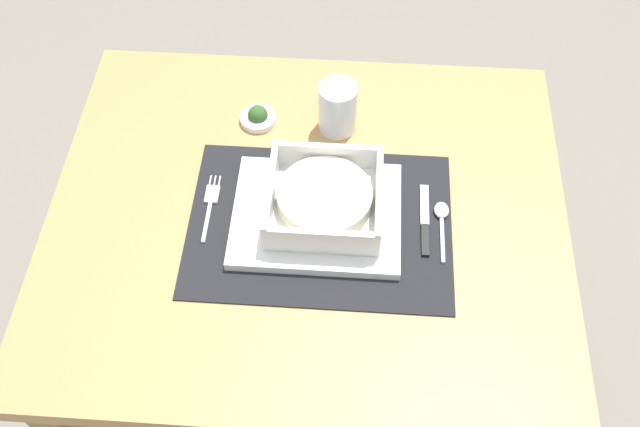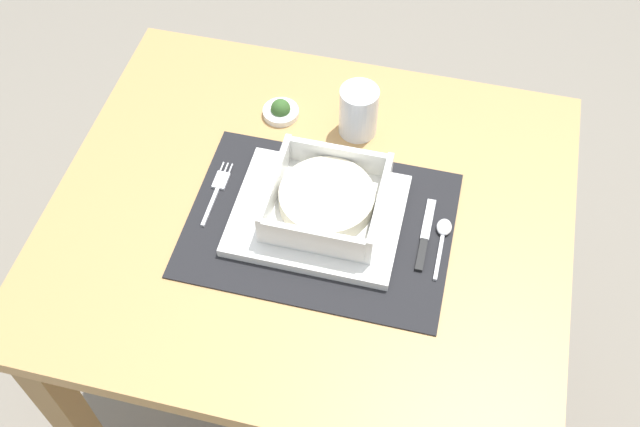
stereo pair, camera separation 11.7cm
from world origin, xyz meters
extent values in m
plane|color=gray|center=(0.00, 0.00, 0.00)|extent=(6.00, 6.00, 0.00)
cube|color=#B2844C|center=(0.00, 0.00, 0.73)|extent=(0.84, 0.73, 0.03)
cube|color=olive|center=(-0.37, 0.31, 0.36)|extent=(0.05, 0.05, 0.72)
cube|color=olive|center=(0.37, 0.31, 0.36)|extent=(0.05, 0.05, 0.72)
cube|color=black|center=(0.02, -0.02, 0.75)|extent=(0.42, 0.31, 0.00)
cube|color=white|center=(0.02, -0.01, 0.76)|extent=(0.27, 0.22, 0.02)
cube|color=white|center=(0.03, 0.00, 0.77)|extent=(0.18, 0.18, 0.01)
cube|color=white|center=(-0.06, 0.00, 0.80)|extent=(0.01, 0.18, 0.05)
cube|color=white|center=(0.11, 0.00, 0.80)|extent=(0.01, 0.18, 0.05)
cube|color=white|center=(0.03, -0.09, 0.80)|extent=(0.16, 0.01, 0.05)
cube|color=white|center=(0.03, 0.08, 0.80)|extent=(0.16, 0.01, 0.05)
cylinder|color=beige|center=(0.03, 0.00, 0.79)|extent=(0.15, 0.15, 0.03)
cube|color=silver|center=(-0.16, -0.03, 0.75)|extent=(0.01, 0.08, 0.00)
cube|color=silver|center=(-0.16, 0.02, 0.75)|extent=(0.02, 0.04, 0.00)
cylinder|color=silver|center=(-0.17, 0.05, 0.75)|extent=(0.00, 0.02, 0.00)
cylinder|color=silver|center=(-0.16, 0.05, 0.75)|extent=(0.00, 0.02, 0.00)
cylinder|color=silver|center=(-0.15, 0.05, 0.75)|extent=(0.00, 0.02, 0.00)
cube|color=silver|center=(0.22, -0.04, 0.75)|extent=(0.01, 0.08, 0.00)
ellipsoid|color=silver|center=(0.22, 0.01, 0.76)|extent=(0.02, 0.03, 0.01)
cube|color=black|center=(0.19, -0.04, 0.75)|extent=(0.01, 0.06, 0.01)
cube|color=silver|center=(0.19, 0.03, 0.75)|extent=(0.01, 0.08, 0.00)
cylinder|color=white|center=(0.04, 0.19, 0.79)|extent=(0.07, 0.07, 0.09)
cylinder|color=gold|center=(0.04, 0.19, 0.78)|extent=(0.05, 0.05, 0.05)
cylinder|color=white|center=(-0.10, 0.20, 0.75)|extent=(0.06, 0.06, 0.01)
sphere|color=#335926|center=(-0.10, 0.20, 0.76)|extent=(0.04, 0.04, 0.04)
camera|label=1|loc=(0.07, -0.71, 1.72)|focal=41.98mm
camera|label=2|loc=(0.18, -0.69, 1.72)|focal=41.98mm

